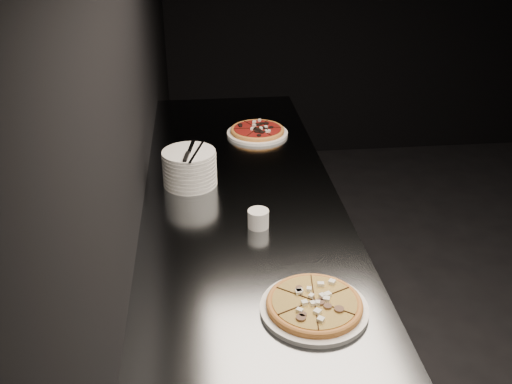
{
  "coord_description": "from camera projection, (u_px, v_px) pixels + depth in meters",
  "views": [
    {
      "loc": [
        -2.28,
        -1.86,
        1.95
      ],
      "look_at": [
        -2.08,
        -0.0,
        0.96
      ],
      "focal_mm": 40.0,
      "sensor_mm": 36.0,
      "label": 1
    }
  ],
  "objects": [
    {
      "name": "pizza_mushroom",
      "position": [
        314.0,
        305.0,
        1.57
      ],
      "size": [
        0.35,
        0.35,
        0.03
      ],
      "rotation": [
        0.0,
        0.0,
        0.42
      ],
      "color": "white",
      "rests_on": "counter"
    },
    {
      "name": "pizza_tomato",
      "position": [
        257.0,
        131.0,
        2.72
      ],
      "size": [
        0.29,
        0.29,
        0.03
      ],
      "rotation": [
        0.0,
        0.0,
        -0.03
      ],
      "color": "white",
      "rests_on": "counter"
    },
    {
      "name": "plate_stack",
      "position": [
        190.0,
        168.0,
        2.23
      ],
      "size": [
        0.21,
        0.21,
        0.14
      ],
      "color": "white",
      "rests_on": "counter"
    },
    {
      "name": "wall_left",
      "position": [
        129.0,
        80.0,
        1.87
      ],
      "size": [
        0.02,
        5.0,
        2.8
      ],
      "primitive_type": "cube",
      "color": "black",
      "rests_on": "floor"
    },
    {
      "name": "counter",
      "position": [
        244.0,
        300.0,
        2.34
      ],
      "size": [
        0.74,
        2.44,
        0.92
      ],
      "color": "slate",
      "rests_on": "floor"
    },
    {
      "name": "cutlery",
      "position": [
        191.0,
        152.0,
        2.19
      ],
      "size": [
        0.11,
        0.22,
        0.01
      ],
      "rotation": [
        0.0,
        0.0,
        -0.16
      ],
      "color": "silver",
      "rests_on": "plate_stack"
    },
    {
      "name": "ramekin",
      "position": [
        258.0,
        218.0,
        1.96
      ],
      "size": [
        0.07,
        0.07,
        0.06
      ],
      "color": "white",
      "rests_on": "counter"
    }
  ]
}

